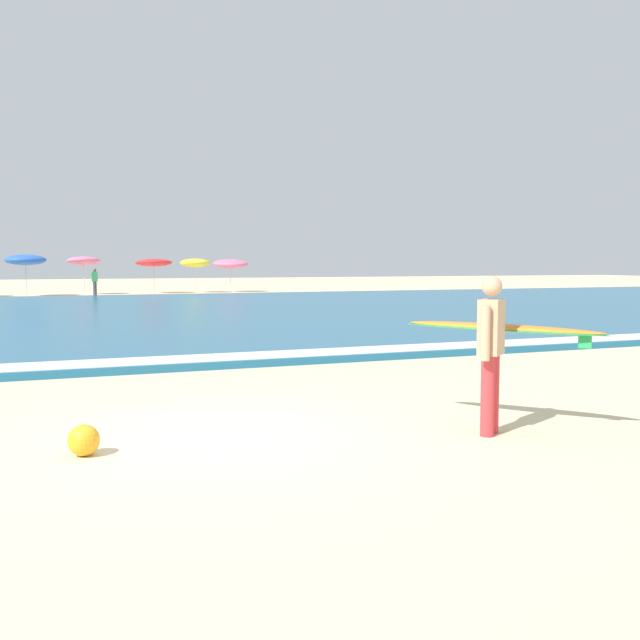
{
  "coord_description": "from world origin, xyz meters",
  "views": [
    {
      "loc": [
        -1.76,
        -7.44,
        1.87
      ],
      "look_at": [
        1.81,
        1.54,
        1.1
      ],
      "focal_mm": 40.26,
      "sensor_mm": 36.0,
      "label": 1
    }
  ],
  "objects_px": {
    "surfer_with_board": "(496,339)",
    "beach_ball": "(84,440)",
    "beach_umbrella_2": "(25,260)",
    "beach_umbrella_6": "(230,264)",
    "beach_umbrella_5": "(195,263)",
    "beachgoer_near_row_mid": "(95,281)",
    "beach_umbrella_4": "(154,263)",
    "beach_umbrella_3": "(84,261)"
  },
  "relations": [
    {
      "from": "surfer_with_board",
      "to": "beach_umbrella_2",
      "type": "distance_m",
      "value": 37.07
    },
    {
      "from": "beach_umbrella_3",
      "to": "beach_ball",
      "type": "bearing_deg",
      "value": -93.52
    },
    {
      "from": "surfer_with_board",
      "to": "beach_umbrella_6",
      "type": "height_order",
      "value": "beach_umbrella_6"
    },
    {
      "from": "surfer_with_board",
      "to": "beach_ball",
      "type": "height_order",
      "value": "surfer_with_board"
    },
    {
      "from": "surfer_with_board",
      "to": "beach_umbrella_5",
      "type": "bearing_deg",
      "value": 83.12
    },
    {
      "from": "beach_umbrella_5",
      "to": "beach_umbrella_6",
      "type": "relative_size",
      "value": 0.96
    },
    {
      "from": "beach_umbrella_2",
      "to": "beach_umbrella_3",
      "type": "distance_m",
      "value": 3.38
    },
    {
      "from": "beach_umbrella_6",
      "to": "beach_ball",
      "type": "relative_size",
      "value": 7.32
    },
    {
      "from": "beachgoer_near_row_mid",
      "to": "beach_ball",
      "type": "height_order",
      "value": "beachgoer_near_row_mid"
    },
    {
      "from": "beach_umbrella_5",
      "to": "beach_umbrella_6",
      "type": "height_order",
      "value": "beach_umbrella_6"
    },
    {
      "from": "beach_umbrella_3",
      "to": "beach_umbrella_6",
      "type": "xyz_separation_m",
      "value": [
        8.98,
        0.35,
        -0.17
      ]
    },
    {
      "from": "beach_umbrella_4",
      "to": "beach_umbrella_6",
      "type": "height_order",
      "value": "same"
    },
    {
      "from": "beach_umbrella_4",
      "to": "beach_umbrella_5",
      "type": "height_order",
      "value": "beach_umbrella_4"
    },
    {
      "from": "beach_umbrella_2",
      "to": "beachgoer_near_row_mid",
      "type": "relative_size",
      "value": 1.49
    },
    {
      "from": "beach_umbrella_2",
      "to": "beach_umbrella_3",
      "type": "xyz_separation_m",
      "value": [
        3.16,
        1.21,
        -0.05
      ]
    },
    {
      "from": "beach_umbrella_6",
      "to": "beach_umbrella_5",
      "type": "bearing_deg",
      "value": -175.84
    },
    {
      "from": "beach_umbrella_5",
      "to": "beach_umbrella_4",
      "type": "bearing_deg",
      "value": -179.84
    },
    {
      "from": "surfer_with_board",
      "to": "beach_umbrella_6",
      "type": "relative_size",
      "value": 0.87
    },
    {
      "from": "surfer_with_board",
      "to": "beach_umbrella_2",
      "type": "relative_size",
      "value": 0.84
    },
    {
      "from": "beach_ball",
      "to": "beach_umbrella_5",
      "type": "bearing_deg",
      "value": 76.58
    },
    {
      "from": "beach_umbrella_4",
      "to": "beach_umbrella_5",
      "type": "bearing_deg",
      "value": 0.16
    },
    {
      "from": "beach_umbrella_3",
      "to": "beach_umbrella_4",
      "type": "height_order",
      "value": "beach_umbrella_3"
    },
    {
      "from": "beach_umbrella_2",
      "to": "beach_ball",
      "type": "height_order",
      "value": "beach_umbrella_2"
    },
    {
      "from": "beach_umbrella_3",
      "to": "beach_umbrella_4",
      "type": "relative_size",
      "value": 1.03
    },
    {
      "from": "beach_umbrella_3",
      "to": "beach_umbrella_5",
      "type": "relative_size",
      "value": 1.07
    },
    {
      "from": "surfer_with_board",
      "to": "beach_umbrella_3",
      "type": "distance_m",
      "value": 37.96
    },
    {
      "from": "surfer_with_board",
      "to": "beachgoer_near_row_mid",
      "type": "relative_size",
      "value": 1.25
    },
    {
      "from": "beach_umbrella_2",
      "to": "beach_umbrella_5",
      "type": "height_order",
      "value": "beach_umbrella_2"
    },
    {
      "from": "beach_umbrella_4",
      "to": "beach_umbrella_5",
      "type": "xyz_separation_m",
      "value": [
        2.55,
        0.01,
        -0.02
      ]
    },
    {
      "from": "beach_umbrella_4",
      "to": "beach_ball",
      "type": "height_order",
      "value": "beach_umbrella_4"
    },
    {
      "from": "surfer_with_board",
      "to": "beach_umbrella_6",
      "type": "xyz_separation_m",
      "value": [
        6.91,
        38.24,
        0.79
      ]
    },
    {
      "from": "beach_umbrella_3",
      "to": "beach_umbrella_4",
      "type": "bearing_deg",
      "value": 2.43
    },
    {
      "from": "beachgoer_near_row_mid",
      "to": "beach_ball",
      "type": "distance_m",
      "value": 34.5
    },
    {
      "from": "surfer_with_board",
      "to": "beach_umbrella_3",
      "type": "xyz_separation_m",
      "value": [
        -2.06,
        37.89,
        0.96
      ]
    },
    {
      "from": "beach_umbrella_3",
      "to": "beachgoer_near_row_mid",
      "type": "relative_size",
      "value": 1.46
    },
    {
      "from": "beach_umbrella_5",
      "to": "surfer_with_board",
      "type": "bearing_deg",
      "value": -96.88
    },
    {
      "from": "beach_umbrella_5",
      "to": "beach_umbrella_6",
      "type": "xyz_separation_m",
      "value": [
        2.32,
        0.17,
        -0.05
      ]
    },
    {
      "from": "beach_umbrella_3",
      "to": "beachgoer_near_row_mid",
      "type": "distance_m",
      "value": 3.17
    },
    {
      "from": "surfer_with_board",
      "to": "beach_ball",
      "type": "xyz_separation_m",
      "value": [
        -4.35,
        0.57,
        -0.87
      ]
    },
    {
      "from": "beach_umbrella_5",
      "to": "beach_ball",
      "type": "relative_size",
      "value": 7.0
    },
    {
      "from": "beach_umbrella_3",
      "to": "beach_umbrella_6",
      "type": "relative_size",
      "value": 1.02
    },
    {
      "from": "surfer_with_board",
      "to": "beach_umbrella_5",
      "type": "height_order",
      "value": "beach_umbrella_5"
    }
  ]
}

